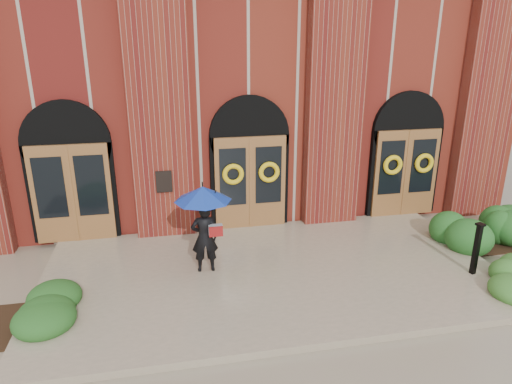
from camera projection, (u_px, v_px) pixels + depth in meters
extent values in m
plane|color=gray|center=(274.00, 280.00, 10.08)|extent=(90.00, 90.00, 0.00)
cube|color=tan|center=(272.00, 273.00, 10.20)|extent=(10.00, 5.30, 0.15)
cube|color=maroon|center=(219.00, 81.00, 17.19)|extent=(16.00, 12.00, 7.00)
cube|color=black|center=(164.00, 182.00, 11.41)|extent=(0.40, 0.05, 0.55)
cube|color=maroon|center=(159.00, 106.00, 11.05)|extent=(1.50, 0.45, 7.00)
cube|color=maroon|center=(335.00, 101.00, 11.89)|extent=(1.50, 0.45, 7.00)
cube|color=maroon|center=(487.00, 96.00, 12.74)|extent=(1.50, 0.45, 7.00)
cube|color=brown|center=(72.00, 194.00, 11.29)|extent=(1.90, 0.10, 2.50)
cylinder|color=black|center=(67.00, 143.00, 11.02)|extent=(2.10, 0.22, 2.10)
cube|color=brown|center=(250.00, 183.00, 12.14)|extent=(1.90, 0.10, 2.50)
cylinder|color=black|center=(249.00, 135.00, 11.86)|extent=(2.10, 0.22, 2.10)
cube|color=brown|center=(405.00, 173.00, 12.99)|extent=(1.90, 0.10, 2.50)
cylinder|color=black|center=(408.00, 129.00, 12.71)|extent=(2.10, 0.22, 2.10)
torus|color=yellow|center=(233.00, 174.00, 11.84)|extent=(0.57, 0.13, 0.57)
torus|color=yellow|center=(269.00, 172.00, 12.02)|extent=(0.57, 0.13, 0.57)
torus|color=yellow|center=(393.00, 165.00, 12.69)|extent=(0.57, 0.13, 0.57)
torus|color=yellow|center=(424.00, 163.00, 12.87)|extent=(0.57, 0.13, 0.57)
imported|color=black|center=(205.00, 238.00, 9.94)|extent=(0.59, 0.39, 1.59)
cone|color=navy|center=(203.00, 194.00, 9.61)|extent=(1.26, 1.26, 0.32)
cylinder|color=black|center=(206.00, 213.00, 9.71)|extent=(0.02, 0.02, 0.54)
cube|color=#B2B6B8|center=(216.00, 230.00, 9.79)|extent=(0.30, 0.16, 0.23)
cube|color=maroon|center=(216.00, 232.00, 9.71)|extent=(0.30, 0.03, 0.23)
cube|color=black|center=(476.00, 250.00, 9.87)|extent=(0.12, 0.12, 1.14)
cube|color=black|center=(481.00, 225.00, 9.68)|extent=(0.19, 0.19, 0.05)
ellipsoid|color=#1F511C|center=(498.00, 226.00, 11.87)|extent=(3.26, 1.30, 0.84)
ellipsoid|color=#1F4D1A|center=(14.00, 314.00, 8.39)|extent=(1.50, 1.28, 0.53)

